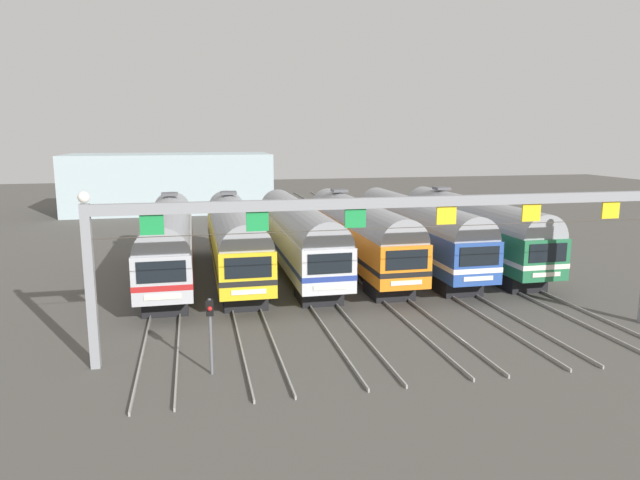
# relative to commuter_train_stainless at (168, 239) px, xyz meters

# --- Properties ---
(ground_plane) EXTENTS (160.00, 160.00, 0.00)m
(ground_plane) POSITION_rel_commuter_train_stainless_xyz_m (10.20, 0.00, -2.69)
(ground_plane) COLOR #4C4944
(track_bed) EXTENTS (21.91, 70.00, 0.15)m
(track_bed) POSITION_rel_commuter_train_stainless_xyz_m (10.20, 17.00, -2.61)
(track_bed) COLOR gray
(track_bed) RESTS_ON ground
(commuter_train_stainless) EXTENTS (2.88, 18.06, 5.05)m
(commuter_train_stainless) POSITION_rel_commuter_train_stainless_xyz_m (0.00, 0.00, 0.00)
(commuter_train_stainless) COLOR #B2B5BA
(commuter_train_stainless) RESTS_ON ground
(commuter_train_yellow) EXTENTS (2.88, 18.06, 5.05)m
(commuter_train_yellow) POSITION_rel_commuter_train_stainless_xyz_m (4.08, 0.00, 0.00)
(commuter_train_yellow) COLOR gold
(commuter_train_yellow) RESTS_ON ground
(commuter_train_silver) EXTENTS (2.88, 18.06, 4.77)m
(commuter_train_silver) POSITION_rel_commuter_train_stainless_xyz_m (8.16, -0.00, -0.00)
(commuter_train_silver) COLOR silver
(commuter_train_silver) RESTS_ON ground
(commuter_train_orange) EXTENTS (2.88, 18.06, 5.05)m
(commuter_train_orange) POSITION_rel_commuter_train_stainless_xyz_m (12.25, 0.00, 0.00)
(commuter_train_orange) COLOR orange
(commuter_train_orange) RESTS_ON ground
(commuter_train_blue) EXTENTS (2.88, 18.06, 4.77)m
(commuter_train_blue) POSITION_rel_commuter_train_stainless_xyz_m (16.33, -0.00, -0.00)
(commuter_train_blue) COLOR #284C9E
(commuter_train_blue) RESTS_ON ground
(commuter_train_green) EXTENTS (2.88, 18.06, 5.05)m
(commuter_train_green) POSITION_rel_commuter_train_stainless_xyz_m (20.41, 0.00, 0.00)
(commuter_train_green) COLOR #236B42
(commuter_train_green) RESTS_ON ground
(catenary_gantry) EXTENTS (25.65, 0.44, 6.97)m
(catenary_gantry) POSITION_rel_commuter_train_stainless_xyz_m (10.20, -13.50, 2.66)
(catenary_gantry) COLOR gray
(catenary_gantry) RESTS_ON ground
(yard_signal_mast) EXTENTS (0.28, 0.35, 3.00)m
(yard_signal_mast) POSITION_rel_commuter_train_stainless_xyz_m (2.04, -15.14, -0.59)
(yard_signal_mast) COLOR #59595E
(yard_signal_mast) RESTS_ON ground
(maintenance_building) EXTENTS (23.36, 10.00, 6.79)m
(maintenance_building) POSITION_rel_commuter_train_stainless_xyz_m (-0.97, 34.35, 0.71)
(maintenance_building) COLOR #9EB2B7
(maintenance_building) RESTS_ON ground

